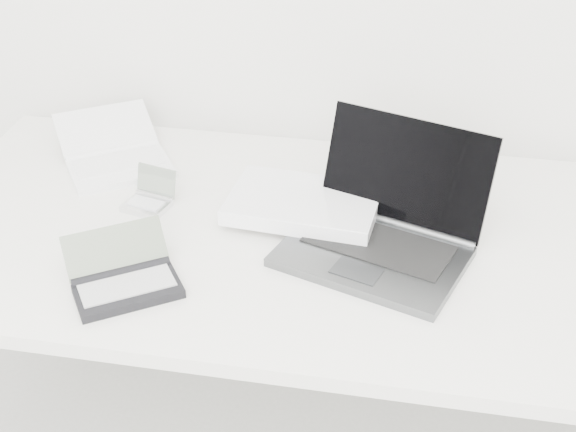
% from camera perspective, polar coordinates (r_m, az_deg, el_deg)
% --- Properties ---
extents(desk, '(1.60, 0.80, 0.73)m').
position_cam_1_polar(desk, '(1.63, 1.30, -2.52)').
color(desk, white).
rests_on(desk, ground).
extents(laptop_large, '(0.53, 0.40, 0.22)m').
position_cam_1_polar(laptop_large, '(1.58, 4.01, -0.14)').
color(laptop_large, '#515456').
rests_on(laptop_large, desk).
extents(netbook_open_white, '(0.34, 0.35, 0.08)m').
position_cam_1_polar(netbook_open_white, '(1.88, -12.14, 4.15)').
color(netbook_open_white, white).
rests_on(netbook_open_white, desk).
extents(pda_silver, '(0.11, 0.11, 0.07)m').
position_cam_1_polar(pda_silver, '(1.70, -9.81, 1.20)').
color(pda_silver, silver).
rests_on(pda_silver, desk).
extents(palmtop_charcoal, '(0.24, 0.23, 0.09)m').
position_cam_1_polar(palmtop_charcoal, '(1.47, -11.54, -4.47)').
color(palmtop_charcoal, black).
rests_on(palmtop_charcoal, desk).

